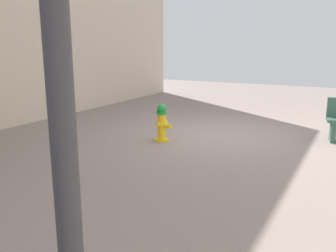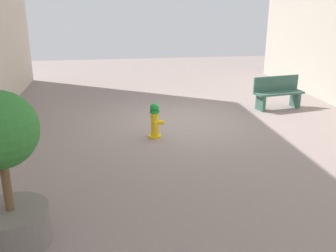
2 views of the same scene
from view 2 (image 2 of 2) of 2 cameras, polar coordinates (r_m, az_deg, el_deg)
ground_plane at (r=9.86m, az=2.07°, el=0.68°), size 23.40×23.40×0.00m
fire_hydrant at (r=8.60m, az=-2.03°, el=0.87°), size 0.38×0.40×0.83m
bench_near at (r=11.48m, az=16.55°, el=5.02°), size 1.55×0.69×0.95m
planter_tree at (r=4.99m, az=-24.00°, el=-5.53°), size 0.96×0.96×2.07m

